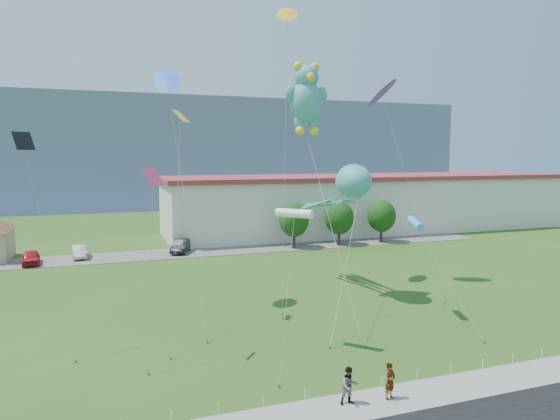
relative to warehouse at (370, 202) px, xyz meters
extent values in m
plane|color=#295016|center=(-26.00, -44.00, -4.12)|extent=(160.00, 160.00, 0.00)
cube|color=gray|center=(-26.00, -46.75, -4.07)|extent=(80.00, 2.50, 0.10)
cube|color=#59544C|center=(-26.00, -9.00, -4.09)|extent=(70.00, 6.00, 0.06)
cube|color=slate|center=(-26.00, 76.00, 8.38)|extent=(160.00, 50.00, 25.00)
cube|color=beige|center=(0.00, 0.00, -0.32)|extent=(60.00, 14.00, 7.60)
cube|color=maroon|center=(0.00, 0.00, 3.78)|extent=(61.00, 15.00, 0.60)
cylinder|color=white|center=(-35.00, -45.30, -3.87)|extent=(0.05, 0.05, 0.50)
cylinder|color=white|center=(-33.00, -45.30, -3.87)|extent=(0.05, 0.05, 0.50)
cylinder|color=white|center=(-31.00, -45.30, -3.87)|extent=(0.05, 0.05, 0.50)
cylinder|color=white|center=(-29.00, -45.30, -3.87)|extent=(0.05, 0.05, 0.50)
cylinder|color=white|center=(-27.00, -45.30, -3.87)|extent=(0.05, 0.05, 0.50)
cylinder|color=white|center=(-25.00, -45.30, -3.87)|extent=(0.05, 0.05, 0.50)
cylinder|color=white|center=(-23.00, -45.30, -3.87)|extent=(0.05, 0.05, 0.50)
cylinder|color=white|center=(-21.00, -45.30, -3.87)|extent=(0.05, 0.05, 0.50)
cylinder|color=white|center=(-19.00, -45.30, -3.87)|extent=(0.05, 0.05, 0.50)
cylinder|color=white|center=(-17.00, -45.30, -3.87)|extent=(0.05, 0.05, 0.50)
cylinder|color=white|center=(-15.00, -45.30, -3.87)|extent=(0.05, 0.05, 0.50)
cylinder|color=#3F2B19|center=(-16.00, -10.00, -3.02)|extent=(0.36, 0.36, 2.20)
ellipsoid|color=#14380F|center=(-16.00, -10.00, -0.72)|extent=(3.60, 3.60, 4.14)
cylinder|color=#3F2B19|center=(-10.00, -10.00, -3.02)|extent=(0.36, 0.36, 2.20)
ellipsoid|color=#14380F|center=(-10.00, -10.00, -0.72)|extent=(3.60, 3.60, 4.14)
cylinder|color=#3F2B19|center=(-4.00, -10.00, -3.02)|extent=(0.36, 0.36, 2.20)
ellipsoid|color=#14380F|center=(-4.00, -10.00, -0.72)|extent=(3.60, 3.60, 4.14)
imported|color=gray|center=(-25.42, -46.67, -3.19)|extent=(0.72, 0.62, 1.66)
imported|color=gray|center=(-27.38, -46.50, -3.18)|extent=(0.86, 0.69, 1.69)
imported|color=#B4161F|center=(-44.60, -9.93, -3.37)|extent=(2.01, 4.21, 1.39)
imported|color=#B4B3BA|center=(-40.07, -8.08, -3.40)|extent=(1.67, 4.13, 1.33)
imported|color=black|center=(-29.33, -8.66, -3.32)|extent=(2.97, 4.80, 1.49)
ellipsoid|color=teal|center=(-19.51, -31.62, 4.99)|extent=(2.58, 3.35, 2.58)
sphere|color=white|center=(-19.97, -32.63, 5.27)|extent=(0.41, 0.41, 0.41)
sphere|color=white|center=(-19.05, -32.63, 5.27)|extent=(0.41, 0.41, 0.41)
cylinder|color=slate|center=(-25.40, -40.28, -4.04)|extent=(0.10, 0.10, 0.16)
cylinder|color=gray|center=(-22.46, -36.45, 0.11)|extent=(5.92, 7.69, 8.18)
ellipsoid|color=teal|center=(-22.47, -29.39, 10.99)|extent=(2.56, 2.17, 3.20)
sphere|color=teal|center=(-22.47, -29.39, 12.86)|extent=(1.87, 1.87, 1.87)
sphere|color=yellow|center=(-23.16, -29.39, 13.65)|extent=(0.69, 0.69, 0.69)
sphere|color=yellow|center=(-21.78, -29.39, 13.65)|extent=(0.69, 0.69, 0.69)
sphere|color=yellow|center=(-22.47, -30.18, 12.76)|extent=(0.69, 0.69, 0.69)
ellipsoid|color=teal|center=(-23.75, -29.39, 11.58)|extent=(0.88, 0.63, 1.24)
ellipsoid|color=teal|center=(-21.19, -29.39, 11.58)|extent=(0.88, 0.63, 1.24)
ellipsoid|color=teal|center=(-23.06, -29.39, 9.52)|extent=(0.79, 0.69, 1.28)
ellipsoid|color=teal|center=(-21.88, -29.39, 9.52)|extent=(0.79, 0.69, 1.28)
sphere|color=yellow|center=(-23.06, -29.59, 8.83)|extent=(0.69, 0.69, 0.69)
sphere|color=yellow|center=(-21.88, -29.59, 8.83)|extent=(0.69, 0.69, 0.69)
cylinder|color=slate|center=(-23.51, -40.80, -4.04)|extent=(0.10, 0.10, 0.16)
cylinder|color=gray|center=(-22.99, -35.10, 2.33)|extent=(1.06, 11.43, 12.61)
cube|color=gold|center=(-32.42, -32.07, 9.48)|extent=(1.29, 1.29, 0.86)
cylinder|color=slate|center=(-34.20, -38.78, -4.04)|extent=(0.10, 0.10, 0.16)
cylinder|color=gray|center=(-33.31, -35.42, 2.66)|extent=(1.81, 6.73, 13.26)
cube|color=#DA3063|center=(-34.84, -38.16, 5.82)|extent=(1.29, 1.29, 0.86)
cylinder|color=slate|center=(-35.51, -40.32, -4.04)|extent=(0.10, 0.10, 0.16)
cylinder|color=gray|center=(-35.18, -39.24, 0.83)|extent=(0.70, 2.19, 9.59)
cylinder|color=white|center=(-27.28, -39.39, 3.70)|extent=(0.50, 2.25, 0.87)
cylinder|color=slate|center=(-29.74, -43.78, -4.04)|extent=(0.10, 0.10, 0.16)
cylinder|color=gray|center=(-28.51, -41.58, -0.23)|extent=(2.49, 4.43, 7.48)
cone|color=purple|center=(-14.57, -27.17, 12.31)|extent=(1.80, 1.33, 1.33)
cylinder|color=slate|center=(-13.66, -35.22, -4.04)|extent=(0.10, 0.10, 0.16)
cylinder|color=gray|center=(-14.11, -31.20, 4.07)|extent=(0.94, 8.07, 16.09)
cube|color=black|center=(-41.41, -34.37, 7.73)|extent=(1.29, 1.29, 0.86)
cylinder|color=slate|center=(-39.06, -37.49, -4.04)|extent=(0.10, 0.10, 0.16)
cylinder|color=gray|center=(-40.24, -35.93, 1.78)|extent=(2.38, 3.15, 11.51)
cone|color=#F7AB1B|center=(-22.16, -24.30, 18.86)|extent=(1.80, 1.33, 1.33)
cylinder|color=slate|center=(-25.93, -33.63, -4.04)|extent=(0.10, 0.10, 0.16)
cylinder|color=gray|center=(-24.05, -28.96, 7.35)|extent=(3.80, 9.35, 22.63)
cone|color=blue|center=(-32.82, -28.40, 12.32)|extent=(1.80, 1.33, 1.33)
cylinder|color=slate|center=(-31.86, -37.05, -4.04)|extent=(0.10, 0.10, 0.16)
cylinder|color=gray|center=(-32.34, -32.72, 4.08)|extent=(0.99, 8.67, 16.09)
cylinder|color=#37A5F7|center=(-17.43, -36.73, 2.36)|extent=(0.50, 2.25, 0.87)
cylinder|color=slate|center=(-16.41, -42.54, -4.04)|extent=(0.10, 0.10, 0.16)
cylinder|color=gray|center=(-16.92, -39.63, -0.90)|extent=(1.05, 5.84, 6.14)
camera|label=1|loc=(-37.25, -65.30, 6.91)|focal=32.00mm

